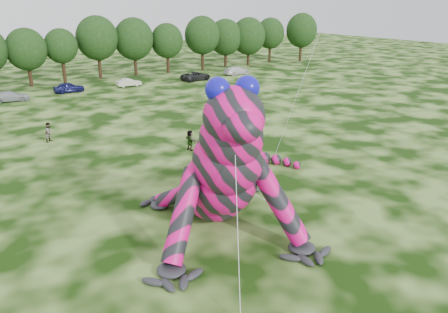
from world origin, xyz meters
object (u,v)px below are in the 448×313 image
(car_3, at_px, (11,96))
(car_7, at_px, (237,71))
(spectator_1, at_px, (49,132))
(inflatable_gecko, at_px, (209,142))
(spectator_3, at_px, (209,95))
(car_5, at_px, (129,82))
(tree_15, at_px, (248,41))
(tree_8, at_px, (27,58))
(tree_17, at_px, (301,37))
(spectator_5, at_px, (190,140))
(car_6, at_px, (196,76))
(tree_13, at_px, (202,43))
(tree_16, at_px, (270,40))
(tree_11, at_px, (134,47))
(tree_9, at_px, (62,56))
(tree_12, at_px, (167,48))
(car_4, at_px, (69,87))
(tree_10, at_px, (98,47))
(tree_14, at_px, (225,43))

(car_3, relative_size, car_7, 0.93)
(car_7, xyz_separation_m, spectator_1, (-37.74, -23.28, 0.21))
(inflatable_gecko, relative_size, car_3, 4.03)
(inflatable_gecko, relative_size, car_7, 3.74)
(car_7, height_order, spectator_3, spectator_3)
(car_5, bearing_deg, tree_15, -71.85)
(tree_8, height_order, spectator_1, tree_8)
(car_5, bearing_deg, tree_17, -78.39)
(car_3, xyz_separation_m, spectator_5, (10.45, -30.94, 0.25))
(car_7, bearing_deg, car_3, 89.80)
(car_6, xyz_separation_m, spectator_3, (-6.65, -15.36, 0.08))
(inflatable_gecko, xyz_separation_m, tree_13, (30.19, 52.57, 0.34))
(tree_15, height_order, tree_16, tree_15)
(tree_16, bearing_deg, car_5, -163.74)
(tree_8, distance_m, tree_11, 18.05)
(car_5, bearing_deg, tree_9, 42.47)
(tree_13, height_order, car_5, tree_13)
(tree_13, height_order, car_6, tree_13)
(spectator_1, height_order, spectator_3, spectator_1)
(tree_9, bearing_deg, tree_8, -176.11)
(tree_15, distance_m, car_5, 31.41)
(tree_17, bearing_deg, tree_12, 178.07)
(car_3, height_order, spectator_3, spectator_3)
(tree_12, height_order, car_3, tree_12)
(tree_9, height_order, tree_13, tree_13)
(car_3, xyz_separation_m, car_4, (8.15, 1.88, 0.06))
(car_3, bearing_deg, car_4, -67.86)
(spectator_5, bearing_deg, spectator_1, 38.50)
(car_3, bearing_deg, car_5, -75.32)
(inflatable_gecko, xyz_separation_m, car_6, (23.35, 43.13, -3.98))
(tree_10, distance_m, tree_12, 12.67)
(car_3, height_order, spectator_1, spectator_1)
(tree_16, distance_m, car_7, 19.49)
(tree_16, distance_m, spectator_5, 61.61)
(inflatable_gecko, distance_m, spectator_1, 22.03)
(tree_16, bearing_deg, tree_10, -178.80)
(tree_13, height_order, car_3, tree_13)
(tree_14, xyz_separation_m, car_7, (-3.97, -9.82, -3.97))
(car_3, bearing_deg, spectator_1, -169.80)
(tree_12, bearing_deg, spectator_1, -131.35)
(tree_9, bearing_deg, tree_14, 2.43)
(tree_9, xyz_separation_m, car_5, (7.65, -8.69, -3.71))
(car_5, relative_size, spectator_1, 2.02)
(tree_15, xyz_separation_m, tree_16, (6.97, 1.60, -0.13))
(tree_14, distance_m, car_6, 17.63)
(tree_15, height_order, car_5, tree_15)
(tree_12, relative_size, car_3, 1.91)
(tree_14, height_order, car_3, tree_14)
(tree_16, relative_size, spectator_1, 4.98)
(car_7, bearing_deg, inflatable_gecko, 140.65)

